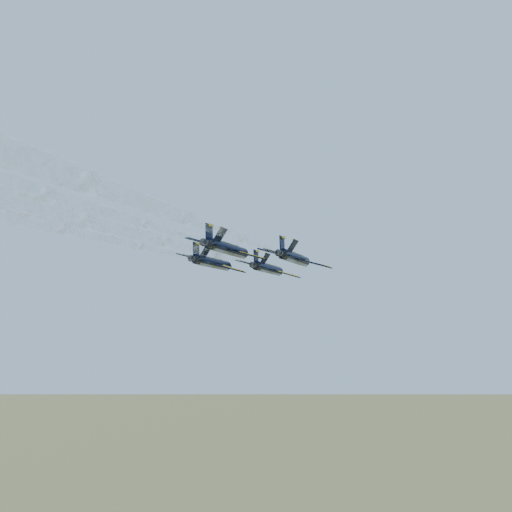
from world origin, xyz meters
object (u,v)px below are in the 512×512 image
at_px(jet_left, 213,263).
at_px(jet_slot, 228,249).
at_px(jet_lead, 269,269).
at_px(jet_right, 295,258).

xyz_separation_m(jet_left, jet_slot, (10.38, -12.14, 0.00)).
xyz_separation_m(jet_lead, jet_left, (-5.58, -12.21, 0.00)).
xyz_separation_m(jet_left, jet_right, (15.93, 1.79, 0.00)).
relative_size(jet_left, jet_slot, 1.00).
distance_m(jet_left, jet_slot, 15.97).
distance_m(jet_lead, jet_right, 14.69).
relative_size(jet_right, jet_slot, 1.00).
height_order(jet_lead, jet_right, same).
bearing_deg(jet_lead, jet_right, -53.23).
bearing_deg(jet_left, jet_lead, 57.39).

